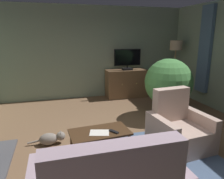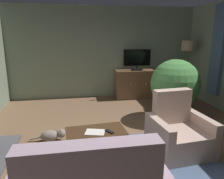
# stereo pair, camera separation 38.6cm
# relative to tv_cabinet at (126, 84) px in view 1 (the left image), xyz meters

# --- Properties ---
(ground_plane) EXTENTS (6.35, 7.15, 0.04)m
(ground_plane) POSITION_rel_tv_cabinet_xyz_m (-0.98, -2.97, -0.44)
(ground_plane) COLOR brown
(wall_back) EXTENTS (6.35, 0.10, 2.79)m
(wall_back) POSITION_rel_tv_cabinet_xyz_m (-0.98, 0.35, 0.98)
(wall_back) COLOR gray
(wall_back) RESTS_ON ground_plane
(curtain_panel_far) EXTENTS (0.10, 0.44, 2.34)m
(curtain_panel_far) POSITION_rel_tv_cabinet_xyz_m (1.84, -1.22, 1.12)
(curtain_panel_far) COLOR slate
(rug_central) EXTENTS (2.23, 1.70, 0.01)m
(rug_central) POSITION_rel_tv_cabinet_xyz_m (-0.79, -3.39, -0.41)
(rug_central) COLOR slate
(rug_central) RESTS_ON ground_plane
(tv_cabinet) EXTENTS (1.29, 0.55, 0.88)m
(tv_cabinet) POSITION_rel_tv_cabinet_xyz_m (0.00, 0.00, 0.00)
(tv_cabinet) COLOR #4A3523
(tv_cabinet) RESTS_ON ground_plane
(television) EXTENTS (0.84, 0.20, 0.64)m
(television) POSITION_rel_tv_cabinet_xyz_m (-0.00, -0.05, 0.80)
(television) COLOR black
(television) RESTS_ON tv_cabinet
(coffee_table) EXTENTS (0.98, 0.59, 0.46)m
(coffee_table) POSITION_rel_tv_cabinet_xyz_m (-1.57, -3.19, -0.01)
(coffee_table) COLOR #422B19
(coffee_table) RESTS_ON ground_plane
(tv_remote) EXTENTS (0.14, 0.17, 0.02)m
(tv_remote) POSITION_rel_tv_cabinet_xyz_m (-1.36, -3.29, 0.05)
(tv_remote) COLOR black
(tv_remote) RESTS_ON coffee_table
(folded_newspaper) EXTENTS (0.35, 0.29, 0.01)m
(folded_newspaper) POSITION_rel_tv_cabinet_xyz_m (-1.59, -3.25, 0.05)
(folded_newspaper) COLOR silver
(folded_newspaper) RESTS_ON coffee_table
(armchair_angled_to_table) EXTENTS (1.00, 0.92, 1.02)m
(armchair_angled_to_table) POSITION_rel_tv_cabinet_xyz_m (-0.17, -3.26, -0.09)
(armchair_angled_to_table) COLOR #BC9E8E
(armchair_angled_to_table) RESTS_ON ground_plane
(potted_plant_tall_palm_by_window) EXTENTS (1.13, 1.13, 1.41)m
(potted_plant_tall_palm_by_window) POSITION_rel_tv_cabinet_xyz_m (0.40, -1.85, 0.41)
(potted_plant_tall_palm_by_window) COLOR beige
(potted_plant_tall_palm_by_window) RESTS_ON ground_plane
(cat) EXTENTS (0.67, 0.22, 0.24)m
(cat) POSITION_rel_tv_cabinet_xyz_m (-2.34, -2.55, -0.30)
(cat) COLOR gray
(cat) RESTS_ON ground_plane
(floor_lamp) EXTENTS (0.37, 0.37, 1.77)m
(floor_lamp) POSITION_rel_tv_cabinet_xyz_m (1.48, -0.33, 1.08)
(floor_lamp) COLOR #4C4233
(floor_lamp) RESTS_ON ground_plane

